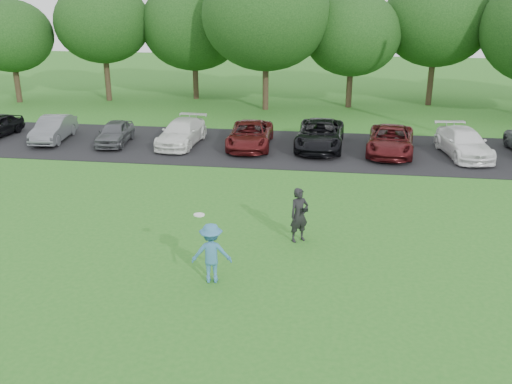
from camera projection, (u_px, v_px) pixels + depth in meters
ground at (236, 288)px, 14.33m from camera, size 100.00×100.00×0.00m
parking_lot at (285, 148)px, 26.41m from camera, size 32.00×6.50×0.03m
frisbee_player at (211, 253)px, 14.39m from camera, size 1.10×0.74×1.93m
camera_bystander at (299, 215)px, 16.69m from camera, size 0.72×0.67×1.64m
parked_cars at (310, 137)px, 26.06m from camera, size 30.26×4.94×1.26m
tree_row at (327, 25)px, 33.60m from camera, size 42.39×9.85×8.64m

